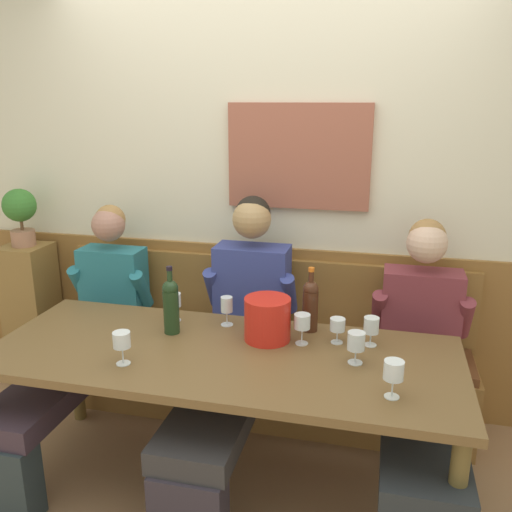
% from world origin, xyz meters
% --- Properties ---
extents(ground_plane, '(6.80, 6.80, 0.02)m').
position_xyz_m(ground_plane, '(0.00, 0.00, -0.01)').
color(ground_plane, '#956F4C').
rests_on(ground_plane, ground).
extents(room_wall_back, '(6.80, 0.12, 2.80)m').
position_xyz_m(room_wall_back, '(0.00, 1.09, 1.40)').
color(room_wall_back, beige).
rests_on(room_wall_back, ground).
extents(wood_wainscot_panel, '(6.80, 0.03, 1.00)m').
position_xyz_m(wood_wainscot_panel, '(0.00, 1.04, 0.50)').
color(wood_wainscot_panel, brown).
rests_on(wood_wainscot_panel, ground).
extents(wall_bench, '(2.49, 0.42, 0.94)m').
position_xyz_m(wall_bench, '(0.00, 0.83, 0.28)').
color(wall_bench, brown).
rests_on(wall_bench, ground).
extents(dining_table, '(2.19, 0.87, 0.73)m').
position_xyz_m(dining_table, '(0.00, 0.14, 0.66)').
color(dining_table, brown).
rests_on(dining_table, ground).
extents(person_center_left_seat, '(0.49, 1.28, 1.26)m').
position_xyz_m(person_center_left_seat, '(-0.90, 0.44, 0.60)').
color(person_center_left_seat, '#263237').
rests_on(person_center_left_seat, ground).
extents(person_left_seat, '(0.52, 1.28, 1.35)m').
position_xyz_m(person_left_seat, '(-0.02, 0.47, 0.65)').
color(person_left_seat, '#312B34').
rests_on(person_left_seat, ground).
extents(person_center_right_seat, '(0.52, 1.28, 1.26)m').
position_xyz_m(person_center_right_seat, '(0.92, 0.44, 0.61)').
color(person_center_right_seat, '#362E33').
rests_on(person_center_right_seat, ground).
extents(ice_bucket, '(0.22, 0.22, 0.21)m').
position_xyz_m(ice_bucket, '(0.18, 0.32, 0.84)').
color(ice_bucket, red).
rests_on(ice_bucket, dining_table).
extents(wine_bottle_amber_mid, '(0.08, 0.08, 0.35)m').
position_xyz_m(wine_bottle_amber_mid, '(-0.31, 0.29, 0.88)').
color(wine_bottle_amber_mid, '#1F371C').
rests_on(wine_bottle_amber_mid, dining_table).
extents(wine_bottle_clear_water, '(0.08, 0.08, 0.33)m').
position_xyz_m(wine_bottle_clear_water, '(0.36, 0.48, 0.88)').
color(wine_bottle_clear_water, '#432314').
rests_on(wine_bottle_clear_water, dining_table).
extents(wine_glass_mid_left, '(0.07, 0.07, 0.14)m').
position_xyz_m(wine_glass_mid_left, '(0.67, 0.37, 0.83)').
color(wine_glass_mid_left, silver).
rests_on(wine_glass_mid_left, dining_table).
extents(wine_glass_center_rear, '(0.06, 0.06, 0.15)m').
position_xyz_m(wine_glass_center_rear, '(-0.07, 0.44, 0.84)').
color(wine_glass_center_rear, silver).
rests_on(wine_glass_center_rear, dining_table).
extents(wine_glass_near_bucket, '(0.06, 0.06, 0.15)m').
position_xyz_m(wine_glass_near_bucket, '(-0.35, 0.44, 0.84)').
color(wine_glass_near_bucket, silver).
rests_on(wine_glass_near_bucket, dining_table).
extents(wine_glass_left_end, '(0.07, 0.07, 0.12)m').
position_xyz_m(wine_glass_left_end, '(0.51, 0.37, 0.82)').
color(wine_glass_left_end, silver).
rests_on(wine_glass_left_end, dining_table).
extents(wine_glass_mid_right, '(0.08, 0.08, 0.16)m').
position_xyz_m(wine_glass_mid_right, '(0.77, -0.08, 0.84)').
color(wine_glass_mid_right, silver).
rests_on(wine_glass_mid_right, dining_table).
extents(wine_glass_right_end, '(0.08, 0.08, 0.15)m').
position_xyz_m(wine_glass_right_end, '(0.35, 0.31, 0.84)').
color(wine_glass_right_end, silver).
rests_on(wine_glass_right_end, dining_table).
extents(wine_glass_by_bottle, '(0.08, 0.08, 0.15)m').
position_xyz_m(wine_glass_by_bottle, '(-0.39, -0.08, 0.84)').
color(wine_glass_by_bottle, silver).
rests_on(wine_glass_by_bottle, dining_table).
extents(wine_glass_center_front, '(0.08, 0.08, 0.15)m').
position_xyz_m(wine_glass_center_front, '(0.61, 0.17, 0.83)').
color(wine_glass_center_front, silver).
rests_on(wine_glass_center_front, dining_table).
extents(corner_pedestal, '(0.28, 0.28, 0.96)m').
position_xyz_m(corner_pedestal, '(-1.54, 0.86, 0.48)').
color(corner_pedestal, olive).
rests_on(corner_pedestal, ground).
extents(potted_plant, '(0.21, 0.21, 0.37)m').
position_xyz_m(potted_plant, '(-1.54, 0.86, 1.18)').
color(potted_plant, '#A37055').
rests_on(potted_plant, corner_pedestal).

